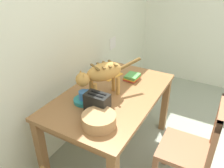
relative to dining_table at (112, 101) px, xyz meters
name	(u,v)px	position (x,y,z in m)	size (l,w,h in m)	color
wall_rear	(48,36)	(-0.15, 0.58, 0.60)	(5.19, 0.11, 2.50)	silver
dining_table	(112,101)	(0.00, 0.00, 0.00)	(1.37, 0.83, 0.74)	#96663B
cat	(102,74)	(-0.10, 0.05, 0.32)	(0.59, 0.37, 0.33)	#C89145
saucer_bowl	(84,100)	(-0.26, 0.14, 0.10)	(0.19, 0.19, 0.03)	teal
coffee_mug	(84,95)	(-0.25, 0.14, 0.16)	(0.13, 0.09, 0.08)	#3574C2
magazine	(109,75)	(0.33, 0.23, 0.09)	(0.24, 0.22, 0.01)	gold
book_stack	(132,77)	(0.35, -0.05, 0.12)	(0.18, 0.15, 0.06)	red
wicker_basket	(99,120)	(-0.47, -0.15, 0.14)	(0.26, 0.26, 0.10)	tan
toaster	(97,103)	(-0.32, -0.04, 0.17)	(0.12, 0.20, 0.18)	black
wooden_chair_far	(190,150)	(-0.08, -0.80, -0.19)	(0.43, 0.43, 0.94)	#9D6341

